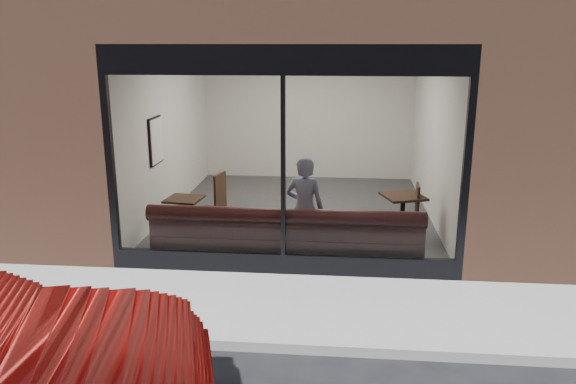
# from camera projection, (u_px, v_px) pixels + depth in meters

# --- Properties ---
(ground) EXTENTS (120.00, 120.00, 0.00)m
(ground) POSITION_uv_depth(u_px,v_px,m) (265.00, 348.00, 6.11)
(ground) COLOR black
(ground) RESTS_ON ground
(sidewalk_near) EXTENTS (40.00, 2.00, 0.01)m
(sidewalk_near) POSITION_uv_depth(u_px,v_px,m) (275.00, 306.00, 7.07)
(sidewalk_near) COLOR gray
(sidewalk_near) RESTS_ON ground
(kerb_near) EXTENTS (40.00, 0.10, 0.12)m
(kerb_near) POSITION_uv_depth(u_px,v_px,m) (264.00, 346.00, 6.04)
(kerb_near) COLOR gray
(kerb_near) RESTS_ON ground
(host_building_pier_left) EXTENTS (2.50, 12.00, 3.20)m
(host_building_pier_left) POSITION_uv_depth(u_px,v_px,m) (156.00, 111.00, 13.73)
(host_building_pier_left) COLOR brown
(host_building_pier_left) RESTS_ON ground
(host_building_pier_right) EXTENTS (2.50, 12.00, 3.20)m
(host_building_pier_right) POSITION_uv_depth(u_px,v_px,m) (469.00, 114.00, 13.05)
(host_building_pier_right) COLOR brown
(host_building_pier_right) RESTS_ON ground
(host_building_backfill) EXTENTS (5.00, 6.00, 3.20)m
(host_building_backfill) POSITION_uv_depth(u_px,v_px,m) (314.00, 100.00, 16.27)
(host_building_backfill) COLOR brown
(host_building_backfill) RESTS_ON ground
(cafe_floor) EXTENTS (6.00, 6.00, 0.00)m
(cafe_floor) POSITION_uv_depth(u_px,v_px,m) (299.00, 212.00, 10.91)
(cafe_floor) COLOR #2D2D30
(cafe_floor) RESTS_ON ground
(cafe_ceiling) EXTENTS (6.00, 6.00, 0.00)m
(cafe_ceiling) POSITION_uv_depth(u_px,v_px,m) (300.00, 44.00, 10.09)
(cafe_ceiling) COLOR white
(cafe_ceiling) RESTS_ON host_building_upper
(cafe_wall_back) EXTENTS (5.00, 0.00, 5.00)m
(cafe_wall_back) POSITION_uv_depth(u_px,v_px,m) (308.00, 113.00, 13.38)
(cafe_wall_back) COLOR silver
(cafe_wall_back) RESTS_ON ground
(cafe_wall_left) EXTENTS (0.00, 6.00, 6.00)m
(cafe_wall_left) POSITION_uv_depth(u_px,v_px,m) (169.00, 130.00, 10.73)
(cafe_wall_left) COLOR silver
(cafe_wall_left) RESTS_ON ground
(cafe_wall_right) EXTENTS (0.00, 6.00, 6.00)m
(cafe_wall_right) POSITION_uv_depth(u_px,v_px,m) (434.00, 134.00, 10.28)
(cafe_wall_right) COLOR silver
(cafe_wall_right) RESTS_ON ground
(storefront_kick) EXTENTS (5.00, 0.10, 0.30)m
(storefront_kick) POSITION_uv_depth(u_px,v_px,m) (283.00, 264.00, 8.04)
(storefront_kick) COLOR black
(storefront_kick) RESTS_ON ground
(storefront_header) EXTENTS (5.00, 0.10, 0.40)m
(storefront_header) POSITION_uv_depth(u_px,v_px,m) (283.00, 60.00, 7.30)
(storefront_header) COLOR black
(storefront_header) RESTS_ON host_building_upper
(storefront_mullion) EXTENTS (0.06, 0.10, 2.50)m
(storefront_mullion) POSITION_uv_depth(u_px,v_px,m) (283.00, 168.00, 7.68)
(storefront_mullion) COLOR black
(storefront_mullion) RESTS_ON storefront_kick
(storefront_glass) EXTENTS (4.80, 0.00, 4.80)m
(storefront_glass) POSITION_uv_depth(u_px,v_px,m) (283.00, 169.00, 7.65)
(storefront_glass) COLOR white
(storefront_glass) RESTS_ON storefront_kick
(banquette) EXTENTS (4.00, 0.55, 0.45)m
(banquette) POSITION_uv_depth(u_px,v_px,m) (286.00, 249.00, 8.41)
(banquette) COLOR #361513
(banquette) RESTS_ON cafe_floor
(person) EXTENTS (0.64, 0.47, 1.60)m
(person) POSITION_uv_depth(u_px,v_px,m) (305.00, 209.00, 8.44)
(person) COLOR #98A2C5
(person) RESTS_ON cafe_floor
(cafe_table_left) EXTENTS (0.62, 0.62, 0.04)m
(cafe_table_left) POSITION_uv_depth(u_px,v_px,m) (184.00, 199.00, 9.17)
(cafe_table_left) COLOR black
(cafe_table_left) RESTS_ON cafe_floor
(cafe_table_right) EXTENTS (0.80, 0.80, 0.04)m
(cafe_table_right) POSITION_uv_depth(u_px,v_px,m) (403.00, 196.00, 9.34)
(cafe_table_right) COLOR black
(cafe_table_right) RESTS_ON cafe_floor
(cafe_chair_left) EXTENTS (0.56, 0.56, 0.04)m
(cafe_chair_left) POSITION_uv_depth(u_px,v_px,m) (211.00, 210.00, 10.28)
(cafe_chair_left) COLOR black
(cafe_chair_left) RESTS_ON cafe_floor
(cafe_chair_right) EXTENTS (0.42, 0.42, 0.04)m
(cafe_chair_right) POSITION_uv_depth(u_px,v_px,m) (404.00, 225.00, 9.46)
(cafe_chair_right) COLOR black
(cafe_chair_right) RESTS_ON cafe_floor
(wall_poster) EXTENTS (0.02, 0.58, 0.78)m
(wall_poster) POSITION_uv_depth(u_px,v_px,m) (156.00, 141.00, 9.86)
(wall_poster) COLOR white
(wall_poster) RESTS_ON cafe_wall_left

